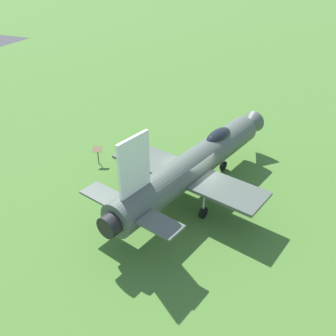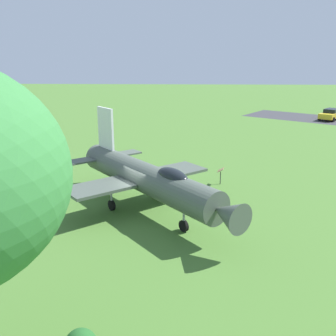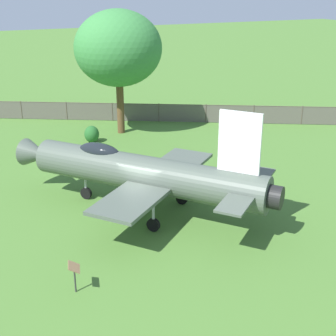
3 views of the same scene
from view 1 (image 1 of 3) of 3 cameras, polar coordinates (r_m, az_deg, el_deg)
The scene contains 3 objects.
ground_plane at distance 20.12m, azimuth 3.66°, elevation -4.41°, with size 200.00×200.00×0.00m, color #47722D.
display_jet at distance 19.28m, azimuth 4.47°, elevation 0.90°, with size 10.55×11.80×5.39m.
info_plaque at distance 23.02m, azimuth -11.05°, elevation 2.58°, with size 0.53×0.68×1.14m.
Camera 1 is at (15.55, -4.80, 11.84)m, focal length 38.64 mm.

